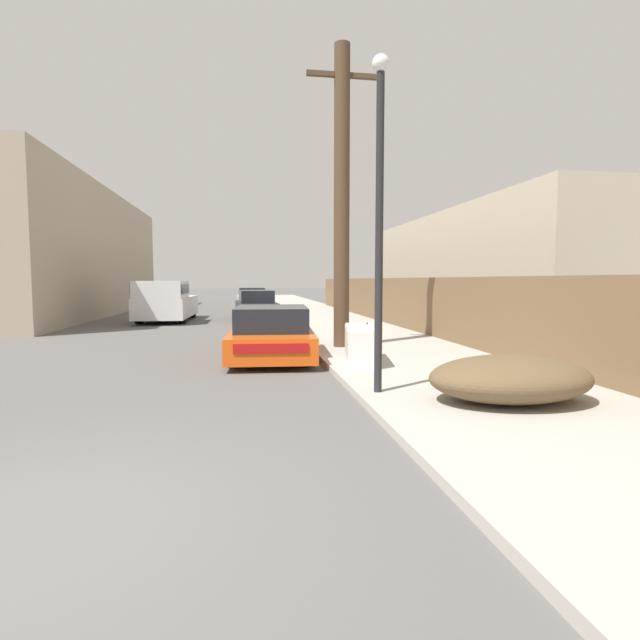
{
  "coord_description": "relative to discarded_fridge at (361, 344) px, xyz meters",
  "views": [
    {
      "loc": [
        1.49,
        -3.84,
        1.84
      ],
      "look_at": [
        3.83,
        11.24,
        0.62
      ],
      "focal_mm": 28.0,
      "sensor_mm": 36.0,
      "label": 1
    }
  ],
  "objects": [
    {
      "name": "ground_plane",
      "position": [
        -3.93,
        -6.27,
        -0.5
      ],
      "size": [
        220.0,
        220.0,
        0.0
      ],
      "primitive_type": "plane",
      "color": "#595654"
    },
    {
      "name": "sidewalk_curb",
      "position": [
        1.37,
        17.23,
        -0.44
      ],
      "size": [
        4.2,
        63.0,
        0.12
      ],
      "primitive_type": "cube",
      "color": "#ADA89E",
      "rests_on": "ground"
    },
    {
      "name": "discarded_fridge",
      "position": [
        0.0,
        0.0,
        0.0
      ],
      "size": [
        0.9,
        1.84,
        0.78
      ],
      "rotation": [
        0.0,
        0.0,
        -0.17
      ],
      "color": "white",
      "rests_on": "sidewalk_curb"
    },
    {
      "name": "parked_sports_car_red",
      "position": [
        -1.76,
        1.81,
        0.06
      ],
      "size": [
        2.19,
        4.76,
        1.22
      ],
      "rotation": [
        0.0,
        0.0,
        -0.06
      ],
      "color": "#E05114",
      "rests_on": "ground"
    },
    {
      "name": "car_parked_mid",
      "position": [
        -1.83,
        13.41,
        0.14
      ],
      "size": [
        1.95,
        4.55,
        1.37
      ],
      "rotation": [
        0.0,
        0.0,
        0.05
      ],
      "color": "black",
      "rests_on": "ground"
    },
    {
      "name": "car_parked_far",
      "position": [
        -1.85,
        22.77,
        0.13
      ],
      "size": [
        1.92,
        4.29,
        1.35
      ],
      "rotation": [
        0.0,
        0.0,
        0.01
      ],
      "color": "silver",
      "rests_on": "ground"
    },
    {
      "name": "pickup_truck",
      "position": [
        -5.81,
        12.72,
        0.41
      ],
      "size": [
        2.22,
        5.45,
        1.81
      ],
      "rotation": [
        0.0,
        0.0,
        3.11
      ],
      "color": "silver",
      "rests_on": "ground"
    },
    {
      "name": "utility_pole",
      "position": [
        0.08,
        2.53,
        3.47
      ],
      "size": [
        1.8,
        0.4,
        7.58
      ],
      "color": "#4C3826",
      "rests_on": "sidewalk_curb"
    },
    {
      "name": "street_lamp",
      "position": [
        -0.4,
        -2.76,
        2.51
      ],
      "size": [
        0.26,
        0.26,
        5.02
      ],
      "color": "#232326",
      "rests_on": "sidewalk_curb"
    },
    {
      "name": "brush_pile",
      "position": [
        1.29,
        -3.65,
        -0.05
      ],
      "size": [
        2.35,
        1.61,
        0.66
      ],
      "color": "brown",
      "rests_on": "sidewalk_curb"
    },
    {
      "name": "wooden_fence",
      "position": [
        3.32,
        8.54,
        0.52
      ],
      "size": [
        0.08,
        31.33,
        1.8
      ],
      "primitive_type": "cube",
      "color": "brown",
      "rests_on": "sidewalk_curb"
    },
    {
      "name": "building_left_block",
      "position": [
        -12.63,
        18.32,
        2.75
      ],
      "size": [
        7.0,
        22.35,
        6.51
      ],
      "primitive_type": "cube",
      "color": "tan",
      "rests_on": "ground"
    },
    {
      "name": "building_right_house",
      "position": [
        8.73,
        11.09,
        1.85
      ],
      "size": [
        6.0,
        18.15,
        4.7
      ],
      "primitive_type": "cube",
      "color": "beige",
      "rests_on": "ground"
    }
  ]
}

